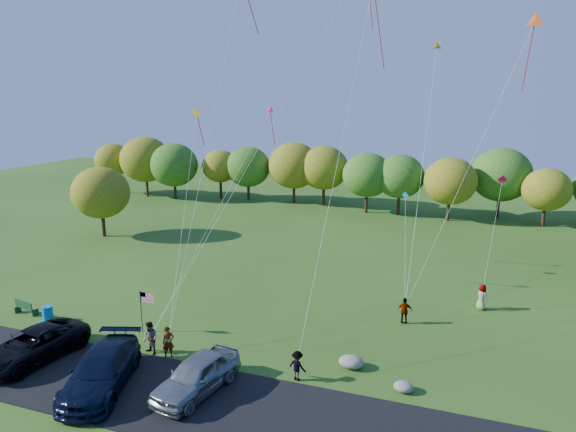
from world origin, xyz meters
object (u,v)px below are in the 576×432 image
minivan_navy (101,371)px  trash_barrel (48,314)px  minivan_dark (33,345)px  flyer_d (405,311)px  flyer_e (482,297)px  flyer_c (297,366)px  flyer_b (150,338)px  minivan_silver (197,375)px  flyer_a (168,342)px  park_bench (25,307)px

minivan_navy → trash_barrel: 9.72m
minivan_dark → flyer_d: (18.00, 11.14, -0.05)m
trash_barrel → flyer_e: bearing=23.0°
minivan_navy → flyer_d: (12.80, 12.16, -0.13)m
flyer_e → flyer_c: bearing=103.0°
flyer_d → trash_barrel: bearing=9.7°
flyer_c → flyer_b: bearing=18.2°
minivan_navy → minivan_silver: (4.47, 1.20, -0.03)m
flyer_a → flyer_d: size_ratio=1.05×
flyer_a → flyer_b: size_ratio=0.95×
minivan_navy → trash_barrel: (-8.25, 5.12, -0.47)m
flyer_c → trash_barrel: flyer_c is taller
flyer_a → flyer_e: size_ratio=1.00×
minivan_dark → flyer_a: (6.57, 2.67, -0.01)m
flyer_d → park_bench: bearing=7.6°
flyer_b → trash_barrel: (-8.48, 1.43, -0.43)m
trash_barrel → flyer_c: bearing=-4.3°
minivan_silver → flyer_c: bearing=43.0°
minivan_navy → flyer_e: size_ratio=3.55×
minivan_dark → flyer_d: 21.17m
minivan_dark → flyer_a: bearing=30.7°
minivan_dark → park_bench: minivan_dark is taller
flyer_c → park_bench: bearing=12.6°
flyer_a → flyer_c: flyer_a is taller
flyer_d → flyer_e: bearing=-148.4°
minivan_dark → park_bench: size_ratio=3.40×
flyer_d → flyer_a: bearing=27.8°
minivan_dark → flyer_b: bearing=34.7°
minivan_navy → minivan_silver: 4.63m
minivan_dark → minivan_silver: bearing=9.6°
flyer_e → park_bench: size_ratio=1.00×
minivan_silver → flyer_e: size_ratio=2.91×
flyer_a → flyer_c: bearing=-45.3°
minivan_navy → flyer_d: 17.66m
minivan_silver → flyer_d: minivan_silver is taller
minivan_silver → minivan_dark: bearing=-168.7°
flyer_c → trash_barrel: size_ratio=1.59×
minivan_dark → minivan_navy: minivan_navy is taller
minivan_silver → flyer_a: (-3.11, 2.49, -0.05)m
flyer_a → flyer_b: flyer_b is taller
flyer_c → flyer_e: 14.93m
flyer_a → minivan_silver: bearing=-85.3°
trash_barrel → flyer_b: bearing=-9.6°
minivan_silver → trash_barrel: (-12.72, 3.92, -0.44)m
trash_barrel → flyer_a: bearing=-8.5°
minivan_navy → flyer_d: bearing=25.4°
flyer_a → flyer_b: 1.13m
flyer_d → flyer_e: flyer_e is taller
flyer_b → flyer_e: (17.06, 12.30, -0.05)m
flyer_c → flyer_d: 9.31m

